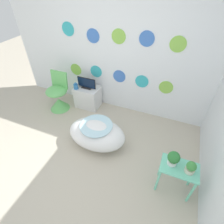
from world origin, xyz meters
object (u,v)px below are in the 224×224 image
(tv, at_px, (87,84))
(bathtub, at_px, (97,134))
(potted_plant_left, at_px, (173,158))
(vase, at_px, (76,86))
(potted_plant_right, at_px, (191,168))
(chair, at_px, (58,98))

(tv, bearing_deg, bathtub, -53.98)
(bathtub, bearing_deg, potted_plant_left, -14.91)
(vase, xyz_separation_m, potted_plant_left, (2.12, -1.13, 0.09))
(tv, distance_m, potted_plant_right, 2.50)
(bathtub, bearing_deg, vase, 137.19)
(vase, bearing_deg, tv, 31.08)
(chair, bearing_deg, tv, 30.77)
(tv, height_order, potted_plant_right, tv)
(vase, relative_size, potted_plant_right, 0.77)
(potted_plant_left, bearing_deg, chair, 159.51)
(vase, distance_m, potted_plant_left, 2.41)
(potted_plant_right, bearing_deg, vase, 153.47)
(vase, xyz_separation_m, potted_plant_right, (2.34, -1.17, 0.06))
(chair, relative_size, vase, 6.11)
(chair, height_order, tv, chair)
(chair, xyz_separation_m, potted_plant_right, (2.69, -0.96, 0.31))
(potted_plant_left, xyz_separation_m, potted_plant_right, (0.22, -0.03, -0.03))
(bathtub, xyz_separation_m, tv, (-0.67, 0.92, 0.35))
(vase, bearing_deg, potted_plant_right, -26.53)
(tv, bearing_deg, chair, -149.23)
(bathtub, bearing_deg, chair, 154.12)
(tv, relative_size, potted_plant_right, 2.35)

